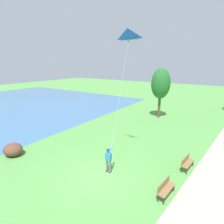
{
  "coord_description": "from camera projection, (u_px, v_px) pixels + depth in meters",
  "views": [
    {
      "loc": [
        6.46,
        -8.01,
        7.14
      ],
      "look_at": [
        0.12,
        1.39,
        4.07
      ],
      "focal_mm": 28.88,
      "sensor_mm": 36.0,
      "label": 1
    }
  ],
  "objects": [
    {
      "name": "ground_plane",
      "position": [
        99.0,
        176.0,
        11.76
      ],
      "size": [
        120.0,
        120.0,
        0.0
      ],
      "primitive_type": "plane",
      "color": "#569947"
    },
    {
      "name": "walkway_path",
      "position": [
        204.0,
        194.0,
        10.13
      ],
      "size": [
        5.87,
        32.07,
        0.02
      ],
      "primitive_type": "cube",
      "rotation": [
        0.0,
        0.0,
        -0.11
      ],
      "color": "#ADA393",
      "rests_on": "ground"
    },
    {
      "name": "person_kite_flyer",
      "position": [
        109.0,
        158.0,
        11.99
      ],
      "size": [
        0.52,
        0.62,
        1.83
      ],
      "color": "#232328",
      "rests_on": "ground"
    },
    {
      "name": "flying_kite",
      "position": [
        127.0,
        36.0,
        11.76
      ],
      "size": [
        1.38,
        2.17,
        7.57
      ],
      "color": "blue"
    },
    {
      "name": "tree_treeline_center",
      "position": [
        161.0,
        84.0,
        23.43
      ],
      "size": [
        2.44,
        2.48,
        6.59
      ],
      "color": "brown",
      "rests_on": "ground"
    },
    {
      "name": "lakeside_shrub",
      "position": [
        13.0,
        150.0,
        14.36
      ],
      "size": [
        1.58,
        1.39,
        0.99
      ],
      "primitive_type": "ellipsoid",
      "color": "brown",
      "rests_on": "ground"
    },
    {
      "name": "park_bench_near_walkway",
      "position": [
        165.0,
        188.0,
        9.94
      ],
      "size": [
        0.6,
        1.54,
        0.88
      ],
      "color": "olive",
      "rests_on": "ground"
    },
    {
      "name": "park_bench_far_walkway",
      "position": [
        187.0,
        162.0,
        12.52
      ],
      "size": [
        0.6,
        1.54,
        0.88
      ],
      "color": "olive",
      "rests_on": "ground"
    }
  ]
}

